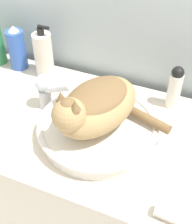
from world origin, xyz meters
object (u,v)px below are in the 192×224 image
spray_bottle_trigger (17,49)px  soap_pump_bottle (43,54)px  faucet (47,89)px  cream_tube (191,223)px  cat (96,105)px  deodorant_stick (175,87)px

spray_bottle_trigger → soap_pump_bottle: soap_pump_bottle is taller
faucet → cream_tube: bearing=-10.4°
faucet → soap_pump_bottle: 0.21m
faucet → cream_tube: size_ratio=0.90×
cat → deodorant_stick: size_ratio=2.18×
spray_bottle_trigger → soap_pump_bottle: bearing=0.0°
faucet → cream_tube: (0.52, -0.25, -0.06)m
cat → soap_pump_bottle: size_ratio=1.68×
cat → spray_bottle_trigger: (-0.43, 0.24, -0.05)m
cat → spray_bottle_trigger: size_ratio=1.93×
soap_pump_bottle → cream_tube: bearing=-33.9°
cat → spray_bottle_trigger: cat is taller
cream_tube → cat: bearing=149.9°
deodorant_stick → faucet: bearing=-155.7°
spray_bottle_trigger → soap_pump_bottle: size_ratio=0.87×
cat → deodorant_stick: 0.31m
spray_bottle_trigger → cream_tube: spray_bottle_trigger is taller
cat → deodorant_stick: bearing=162.0°
faucet → deodorant_stick: deodorant_stick is taller
faucet → spray_bottle_trigger: size_ratio=0.87×
cat → soap_pump_bottle: (-0.31, 0.24, -0.04)m
spray_bottle_trigger → cream_tube: bearing=-29.6°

